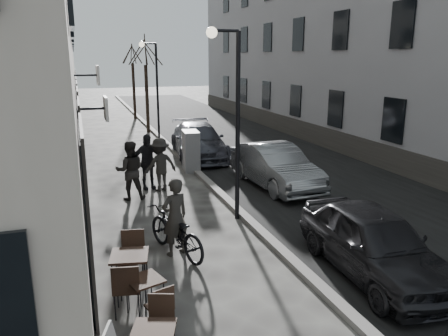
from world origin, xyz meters
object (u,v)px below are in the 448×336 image
streetlamp_near (232,105)px  car_far (198,141)px  bistro_set_c (130,271)px  pedestrian_far (147,162)px  streetlamp_far (154,81)px  car_mid (275,166)px  bistro_set_b (145,293)px  tree_near (145,51)px  tree_far (132,52)px  bicycle (175,232)px  car_near (374,242)px  utility_cabinet (191,151)px  pedestrian_near (130,170)px  pedestrian_mid (160,165)px

streetlamp_near → car_far: size_ratio=1.01×
bistro_set_c → pedestrian_far: pedestrian_far is taller
streetlamp_far → bistro_set_c: size_ratio=2.94×
car_mid → bistro_set_b: bearing=-133.9°
streetlamp_far → tree_near: (0.07, 3.00, 1.50)m
tree_far → bistro_set_c: 24.71m
streetlamp_near → bistro_set_c: (-3.11, -3.15, -2.65)m
pedestrian_far → car_mid: size_ratio=0.43×
bicycle → car_near: car_near is taller
streetlamp_far → tree_near: bearing=88.6°
streetlamp_near → utility_cabinet: 6.02m
bistro_set_b → pedestrian_near: size_ratio=0.77×
car_near → car_far: (-0.55, 11.60, 0.03)m
bistro_set_b → car_far: (4.12, 11.60, 0.31)m
streetlamp_near → bistro_set_b: streetlamp_near is taller
tree_near → car_near: (1.65, -18.89, -3.96)m
bistro_set_b → tree_far: bearing=64.9°
bicycle → car_near: bearing=128.2°
tree_near → pedestrian_mid: bearing=-96.9°
pedestrian_near → pedestrian_far: size_ratio=0.99×
tree_far → utility_cabinet: tree_far is taller
bistro_set_b → bistro_set_c: size_ratio=0.83×
bistro_set_c → car_mid: (5.58, 5.63, 0.22)m
streetlamp_near → car_near: 4.91m
pedestrian_mid → car_near: (3.07, -7.16, -0.19)m
tree_near → tree_far: bearing=90.0°
pedestrian_near → pedestrian_mid: size_ratio=1.04×
streetlamp_near → car_near: streetlamp_near is taller
tree_near → bicycle: (-2.00, -16.68, -4.11)m
pedestrian_mid → streetlamp_near: bearing=96.6°
bicycle → pedestrian_near: bearing=-104.3°
car_near → pedestrian_far: bearing=117.9°
pedestrian_mid → car_mid: 3.90m
streetlamp_far → bistro_set_b: size_ratio=3.55×
tree_far → car_near: tree_far is taller
bicycle → car_far: size_ratio=0.41×
tree_near → bistro_set_b: size_ratio=3.98×
tree_near → car_far: 8.35m
bistro_set_b → car_far: size_ratio=0.28×
pedestrian_far → car_far: 5.02m
streetlamp_far → tree_near: tree_near is taller
bistro_set_b → car_mid: car_mid is taller
streetlamp_near → pedestrian_mid: streetlamp_near is taller
pedestrian_near → pedestrian_mid: bearing=-144.9°
bistro_set_c → bistro_set_b: bearing=-66.1°
tree_near → streetlamp_near: bearing=-90.3°
utility_cabinet → bistro_set_c: bearing=-105.8°
tree_near → bistro_set_b: tree_near is taller
bistro_set_b → utility_cabinet: (3.22, 9.42, 0.37)m
pedestrian_near → car_far: size_ratio=0.37×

